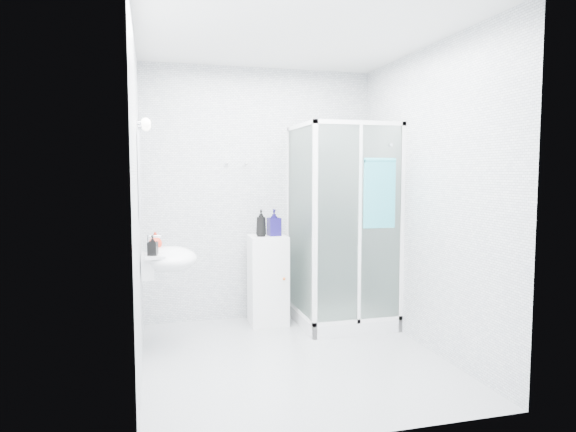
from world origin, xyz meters
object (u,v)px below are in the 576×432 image
object	(u,v)px
shower_enclosure	(337,282)
shampoo_bottle_a	(261,223)
soap_dispenser_orange	(155,241)
wall_basin	(167,259)
hand_towel	(380,191)
storage_cabinet	(268,280)
soap_dispenser_black	(153,245)
shampoo_bottle_b	(274,222)

from	to	relation	value
shower_enclosure	shampoo_bottle_a	world-z (taller)	shower_enclosure
shower_enclosure	soap_dispenser_orange	size ratio (longest dim) A/B	13.37
wall_basin	hand_towel	bearing A→B (deg)	-2.55
soap_dispenser_orange	storage_cabinet	bearing A→B (deg)	20.35
soap_dispenser_black	shampoo_bottle_a	bearing A→B (deg)	34.07
soap_dispenser_black	hand_towel	bearing A→B (deg)	2.36
wall_basin	soap_dispenser_orange	xyz separation A→B (m)	(-0.09, 0.16, 0.14)
shampoo_bottle_a	shampoo_bottle_b	world-z (taller)	same
soap_dispenser_black	wall_basin	bearing A→B (deg)	56.30
wall_basin	storage_cabinet	world-z (taller)	wall_basin
soap_dispenser_orange	soap_dispenser_black	bearing A→B (deg)	-94.13
shower_enclosure	storage_cabinet	bearing A→B (deg)	158.98
wall_basin	shampoo_bottle_a	distance (m)	1.10
shower_enclosure	storage_cabinet	world-z (taller)	shower_enclosure
shampoo_bottle_b	soap_dispenser_orange	bearing A→B (deg)	-160.88
shower_enclosure	shampoo_bottle_a	bearing A→B (deg)	162.98
shampoo_bottle_b	soap_dispenser_orange	distance (m)	1.23
shower_enclosure	shampoo_bottle_b	bearing A→B (deg)	157.27
hand_towel	soap_dispenser_black	distance (m)	2.06
shampoo_bottle_a	shampoo_bottle_b	distance (m)	0.14
hand_towel	soap_dispenser_black	bearing A→B (deg)	-177.64
wall_basin	soap_dispenser_orange	world-z (taller)	soap_dispenser_orange
wall_basin	shampoo_bottle_b	bearing A→B (deg)	27.72
hand_towel	shampoo_bottle_a	size ratio (longest dim) A/B	2.40
shampoo_bottle_b	soap_dispenser_orange	world-z (taller)	shampoo_bottle_b
shampoo_bottle_a	wall_basin	bearing A→B (deg)	-150.01
shower_enclosure	soap_dispenser_orange	world-z (taller)	shower_enclosure
storage_cabinet	soap_dispenser_orange	size ratio (longest dim) A/B	5.99
shampoo_bottle_a	soap_dispenser_black	size ratio (longest dim) A/B	1.64
hand_towel	soap_dispenser_orange	world-z (taller)	hand_towel
storage_cabinet	shampoo_bottle_a	world-z (taller)	shampoo_bottle_a
storage_cabinet	shampoo_bottle_b	distance (m)	0.59
storage_cabinet	hand_towel	bearing A→B (deg)	-34.24
soap_dispenser_orange	soap_dispenser_black	size ratio (longest dim) A/B	0.92
hand_towel	shampoo_bottle_b	xyz separation A→B (m)	(-0.84, 0.65, -0.33)
hand_towel	shampoo_bottle_a	distance (m)	1.20
shower_enclosure	wall_basin	xyz separation A→B (m)	(-1.66, -0.32, 0.35)
shampoo_bottle_a	soap_dispenser_orange	world-z (taller)	shampoo_bottle_a
hand_towel	soap_dispenser_black	world-z (taller)	hand_towel
shower_enclosure	storage_cabinet	xyz separation A→B (m)	(-0.65, 0.25, 0.00)
hand_towel	shampoo_bottle_b	size ratio (longest dim) A/B	2.41
shampoo_bottle_b	soap_dispenser_black	world-z (taller)	shampoo_bottle_b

